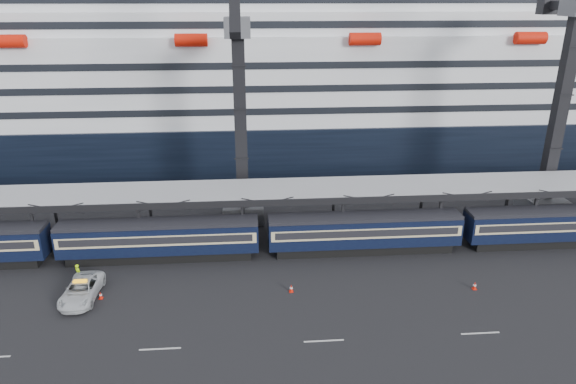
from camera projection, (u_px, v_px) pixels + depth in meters
The scene contains 12 objects.
ground at pixel (483, 303), 42.82m from camera, with size 260.00×260.00×0.00m, color black.
train at pixel (397, 230), 51.01m from camera, with size 133.05×3.00×4.05m.
canopy at pixel (432, 186), 53.98m from camera, with size 130.00×6.25×5.53m.
cruise_ship at pixel (362, 74), 81.14m from camera, with size 214.09×28.84×34.00m.
crane_dark_near at pixel (240, 117), 54.42m from camera, with size 4.50×17.75×35.08m.
crane_dark_mid at pixel (564, 101), 55.50m from camera, with size 4.50×18.24×39.64m.
pickup_truck at pixel (82, 290), 43.18m from camera, with size 2.64×5.72×1.59m, color silver.
worker at pixel (78, 274), 45.45m from camera, with size 0.68×0.45×1.87m, color #A9E70C.
traffic_cone_a at pixel (72, 299), 42.63m from camera, with size 0.42×0.42×0.85m.
traffic_cone_b at pixel (101, 295), 43.31m from camera, with size 0.34×0.34×0.67m.
traffic_cone_c at pixel (291, 288), 44.30m from camera, with size 0.36×0.36×0.72m.
traffic_cone_d at pixel (475, 285), 44.69m from camera, with size 0.36×0.36×0.73m.
Camera 1 is at (-19.10, -35.30, 23.98)m, focal length 32.00 mm.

